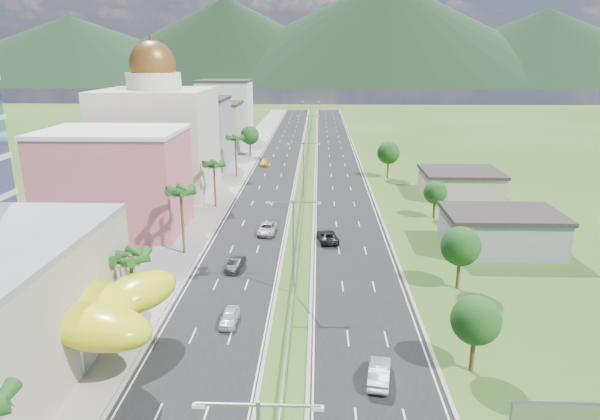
# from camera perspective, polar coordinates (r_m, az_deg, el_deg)

# --- Properties ---
(ground) EXTENTS (500.00, 500.00, 0.00)m
(ground) POSITION_cam_1_polar(r_m,az_deg,el_deg) (52.87, -1.19, -13.45)
(ground) COLOR #2D5119
(ground) RESTS_ON ground
(road_left) EXTENTS (11.00, 260.00, 0.04)m
(road_left) POSITION_cam_1_polar(r_m,az_deg,el_deg) (138.72, -2.27, 5.37)
(road_left) COLOR black
(road_left) RESTS_ON ground
(road_right) EXTENTS (11.00, 260.00, 0.04)m
(road_right) POSITION_cam_1_polar(r_m,az_deg,el_deg) (138.43, 3.96, 5.32)
(road_right) COLOR black
(road_right) RESTS_ON ground
(sidewalk_left) EXTENTS (7.00, 260.00, 0.12)m
(sidewalk_left) POSITION_cam_1_polar(r_m,az_deg,el_deg) (139.73, -6.18, 5.38)
(sidewalk_left) COLOR gray
(sidewalk_left) RESTS_ON ground
(median_guardrail) EXTENTS (0.10, 216.06, 0.76)m
(median_guardrail) POSITION_cam_1_polar(r_m,az_deg,el_deg) (120.61, 0.67, 4.01)
(median_guardrail) COLOR gray
(median_guardrail) RESTS_ON ground
(streetlight_median_b) EXTENTS (6.04, 0.25, 11.00)m
(streetlight_median_b) POSITION_cam_1_polar(r_m,az_deg,el_deg) (59.20, -0.70, -2.93)
(streetlight_median_b) COLOR gray
(streetlight_median_b) RESTS_ON ground
(streetlight_median_c) EXTENTS (6.04, 0.25, 11.00)m
(streetlight_median_c) POSITION_cam_1_polar(r_m,az_deg,el_deg) (97.84, 0.38, 4.79)
(streetlight_median_c) COLOR gray
(streetlight_median_c) RESTS_ON ground
(streetlight_median_d) EXTENTS (6.04, 0.25, 11.00)m
(streetlight_median_d) POSITION_cam_1_polar(r_m,az_deg,el_deg) (142.21, 0.89, 8.39)
(streetlight_median_d) COLOR gray
(streetlight_median_d) RESTS_ON ground
(streetlight_median_e) EXTENTS (6.04, 0.25, 11.00)m
(streetlight_median_e) POSITION_cam_1_polar(r_m,az_deg,el_deg) (186.88, 1.16, 10.28)
(streetlight_median_e) COLOR gray
(streetlight_median_e) RESTS_ON ground
(lime_canopy) EXTENTS (18.00, 15.00, 7.40)m
(lime_canopy) POSITION_cam_1_polar(r_m,az_deg,el_deg) (52.09, -24.35, -9.32)
(lime_canopy) COLOR #C5C913
(lime_canopy) RESTS_ON ground
(pink_shophouse) EXTENTS (20.00, 15.00, 15.00)m
(pink_shophouse) POSITION_cam_1_polar(r_m,az_deg,el_deg) (85.72, -19.06, 2.76)
(pink_shophouse) COLOR #D35667
(pink_shophouse) RESTS_ON ground
(domed_building) EXTENTS (20.00, 20.00, 28.70)m
(domed_building) POSITION_cam_1_polar(r_m,az_deg,el_deg) (106.44, -14.93, 7.70)
(domed_building) COLOR beige
(domed_building) RESTS_ON ground
(midrise_grey) EXTENTS (16.00, 15.00, 16.00)m
(midrise_grey) POSITION_cam_1_polar(r_m,az_deg,el_deg) (130.57, -11.29, 7.93)
(midrise_grey) COLOR gray
(midrise_grey) RESTS_ON ground
(midrise_beige) EXTENTS (16.00, 15.00, 13.00)m
(midrise_beige) POSITION_cam_1_polar(r_m,az_deg,el_deg) (152.07, -9.40, 8.60)
(midrise_beige) COLOR gray
(midrise_beige) RESTS_ON ground
(midrise_white) EXTENTS (16.00, 15.00, 18.00)m
(midrise_white) POSITION_cam_1_polar(r_m,az_deg,el_deg) (174.25, -7.97, 10.44)
(midrise_white) COLOR silver
(midrise_white) RESTS_ON ground
(shed_near) EXTENTS (15.00, 10.00, 5.00)m
(shed_near) POSITION_cam_1_polar(r_m,az_deg,el_deg) (78.89, 20.63, -2.31)
(shed_near) COLOR gray
(shed_near) RESTS_ON ground
(shed_far) EXTENTS (14.00, 12.00, 4.40)m
(shed_far) POSITION_cam_1_polar(r_m,az_deg,el_deg) (107.21, 16.71, 2.63)
(shed_far) COLOR gray
(shed_far) RESTS_ON ground
(palm_tree_b) EXTENTS (3.60, 3.60, 8.10)m
(palm_tree_b) POSITION_cam_1_polar(r_m,az_deg,el_deg) (54.63, -17.64, -5.05)
(palm_tree_b) COLOR #47301C
(palm_tree_b) RESTS_ON ground
(palm_tree_c) EXTENTS (3.60, 3.60, 9.60)m
(palm_tree_c) POSITION_cam_1_polar(r_m,az_deg,el_deg) (72.43, -12.61, 1.71)
(palm_tree_c) COLOR #47301C
(palm_tree_c) RESTS_ON ground
(palm_tree_d) EXTENTS (3.60, 3.60, 8.60)m
(palm_tree_d) POSITION_cam_1_polar(r_m,az_deg,el_deg) (94.50, -9.17, 4.66)
(palm_tree_d) COLOR #47301C
(palm_tree_d) RESTS_ON ground
(palm_tree_e) EXTENTS (3.60, 3.60, 9.40)m
(palm_tree_e) POSITION_cam_1_polar(r_m,az_deg,el_deg) (118.62, -6.92, 7.46)
(palm_tree_e) COLOR #47301C
(palm_tree_e) RESTS_ON ground
(leafy_tree_lfar) EXTENTS (4.90, 4.90, 8.05)m
(leafy_tree_lfar) POSITION_cam_1_polar(r_m,az_deg,el_deg) (143.50, -5.37, 7.92)
(leafy_tree_lfar) COLOR #47301C
(leafy_tree_lfar) RESTS_ON ground
(leafy_tree_ra) EXTENTS (4.20, 4.20, 6.90)m
(leafy_tree_ra) POSITION_cam_1_polar(r_m,az_deg,el_deg) (48.02, 18.24, -11.13)
(leafy_tree_ra) COLOR #47301C
(leafy_tree_ra) RESTS_ON ground
(leafy_tree_rb) EXTENTS (4.55, 4.55, 7.47)m
(leafy_tree_rb) POSITION_cam_1_polar(r_m,az_deg,el_deg) (63.68, 16.77, -3.74)
(leafy_tree_rb) COLOR #47301C
(leafy_tree_rb) RESTS_ON ground
(leafy_tree_rc) EXTENTS (3.85, 3.85, 6.33)m
(leafy_tree_rc) POSITION_cam_1_polar(r_m,az_deg,el_deg) (90.67, 14.24, 1.82)
(leafy_tree_rc) COLOR #47301C
(leafy_tree_rc) RESTS_ON ground
(leafy_tree_rd) EXTENTS (4.90, 4.90, 8.05)m
(leafy_tree_rd) POSITION_cam_1_polar(r_m,az_deg,el_deg) (118.67, 9.42, 6.03)
(leafy_tree_rd) COLOR #47301C
(leafy_tree_rd) RESTS_ON ground
(mountain_ridge) EXTENTS (860.00, 140.00, 90.00)m
(mountain_ridge) POSITION_cam_1_polar(r_m,az_deg,el_deg) (499.84, 8.78, 13.07)
(mountain_ridge) COLOR black
(mountain_ridge) RESTS_ON ground
(car_white_near_left) EXTENTS (1.79, 4.21, 1.42)m
(car_white_near_left) POSITION_cam_1_polar(r_m,az_deg,el_deg) (55.39, -7.53, -11.25)
(car_white_near_left) COLOR silver
(car_white_near_left) RESTS_ON road_left
(car_dark_left) EXTENTS (2.23, 4.61, 1.45)m
(car_dark_left) POSITION_cam_1_polar(r_m,az_deg,el_deg) (68.24, -6.93, -5.75)
(car_dark_left) COLOR black
(car_dark_left) RESTS_ON road_left
(car_silver_mid_left) EXTENTS (2.91, 5.74, 1.55)m
(car_silver_mid_left) POSITION_cam_1_polar(r_m,az_deg,el_deg) (81.23, -3.52, -1.98)
(car_silver_mid_left) COLOR #A2A5AA
(car_silver_mid_left) RESTS_ON road_left
(car_yellow_far_left) EXTENTS (2.32, 4.98, 1.41)m
(car_yellow_far_left) POSITION_cam_1_polar(r_m,az_deg,el_deg) (131.51, -3.81, 5.06)
(car_yellow_far_left) COLOR gold
(car_yellow_far_left) RESTS_ON road_left
(car_silver_right) EXTENTS (2.48, 5.12, 1.62)m
(car_silver_right) POSITION_cam_1_polar(r_m,az_deg,el_deg) (46.78, 8.46, -16.76)
(car_silver_right) COLOR #B9BAC1
(car_silver_right) RESTS_ON road_right
(car_dark_far_right) EXTENTS (3.54, 6.05, 1.58)m
(car_dark_far_right) POSITION_cam_1_polar(r_m,az_deg,el_deg) (77.75, 2.95, -2.81)
(car_dark_far_right) COLOR black
(car_dark_far_right) RESTS_ON road_right
(motorcycle) EXTENTS (0.63, 1.71, 1.07)m
(motorcycle) POSITION_cam_1_polar(r_m,az_deg,el_deg) (52.94, -15.11, -13.31)
(motorcycle) COLOR black
(motorcycle) RESTS_ON road_left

